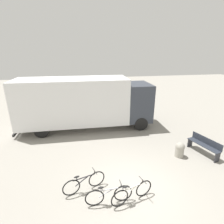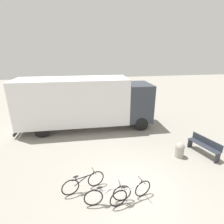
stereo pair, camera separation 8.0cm
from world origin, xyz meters
name	(u,v)px [view 1 (the left image)]	position (x,y,z in m)	size (l,w,h in m)	color
ground_plane	(132,190)	(0.00, 0.00, 0.00)	(60.00, 60.00, 0.00)	gray
delivery_truck	(84,101)	(-1.51, 6.26, 1.88)	(8.93, 2.58, 3.42)	white
park_bench	(204,145)	(4.42, 1.79, 0.51)	(0.83, 1.76, 0.88)	#282D38
bicycle_near	(84,183)	(-1.78, 0.33, 0.36)	(1.62, 0.61, 0.76)	black
bicycle_middle	(109,195)	(-0.96, -0.44, 0.36)	(1.68, 0.44, 0.76)	black
bicycle_far	(132,193)	(-0.14, -0.48, 0.36)	(1.63, 0.59, 0.76)	black
bollard_near_bench	(180,149)	(3.04, 1.77, 0.41)	(0.45, 0.45, 0.77)	#9E998C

